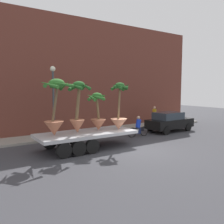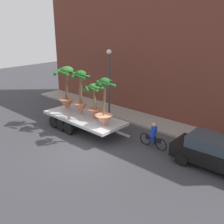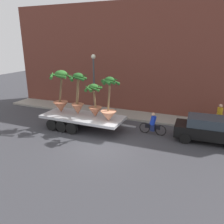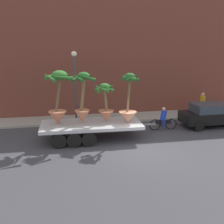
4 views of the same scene
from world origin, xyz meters
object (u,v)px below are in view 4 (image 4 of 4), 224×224
Objects in this scene: potted_palm_front at (83,100)px; potted_palm_extra at (128,104)px; pedestrian_near_gate at (202,103)px; potted_palm_middle at (106,106)px; potted_palm_rear at (58,100)px; cyclist at (163,120)px; parked_car at (211,114)px; street_lamp at (75,78)px; flatbed_trailer at (87,127)px.

potted_palm_extra is (2.57, -0.47, -0.25)m from potted_palm_front.
potted_palm_extra is 1.69× the size of pedestrian_near_gate.
potted_palm_middle is 0.78× the size of potted_palm_front.
potted_palm_front is at bearing 179.14° from potted_palm_middle.
potted_palm_rear reaches higher than potted_palm_middle.
potted_palm_rear is 3.98m from potted_palm_extra.
cyclist is 3.41m from parked_car.
potted_palm_rear is 10.16m from parked_car.
pedestrian_near_gate is (0.66, 2.40, 0.22)m from parked_car.
pedestrian_near_gate reaches higher than cyclist.
street_lamp is (1.09, 3.11, 0.85)m from potted_palm_rear.
potted_palm_rear is at bearing -172.92° from cyclist.
potted_palm_middle is at bearing -62.55° from street_lamp.
potted_palm_front is at bearing -173.97° from parked_car.
flatbed_trailer is 2.26m from potted_palm_rear.
potted_palm_front is at bearing -160.37° from pedestrian_near_gate.
potted_palm_extra is at bearing -154.76° from cyclist.
potted_palm_rear is at bearing 173.84° from potted_palm_extra.
parked_car is (8.62, 0.91, -1.50)m from potted_palm_front.
potted_palm_extra reaches higher than parked_car.
pedestrian_near_gate is 9.82m from street_lamp.
potted_palm_extra is (1.26, -0.45, 0.11)m from potted_palm_middle.
pedestrian_near_gate is at bearing 17.49° from potted_palm_rear.
street_lamp is at bearing -178.54° from pedestrian_near_gate.
pedestrian_near_gate is (7.96, 3.33, -0.92)m from potted_palm_middle.
pedestrian_near_gate is (10.65, 3.36, -1.34)m from potted_palm_rear.
parked_car is 0.85× the size of street_lamp.
parked_car is (7.30, 0.93, -1.14)m from potted_palm_middle.
street_lamp reaches higher than flatbed_trailer.
street_lamp reaches higher than parked_car.
parked_car reaches higher than cyclist.
flatbed_trailer is at bearing -45.19° from potted_palm_front.
potted_palm_front reaches higher than cyclist.
cyclist is at bearing -177.63° from parked_car.
cyclist is (6.59, 0.82, -1.72)m from potted_palm_rear.
parked_car is 2.41× the size of pedestrian_near_gate.
potted_palm_extra is (3.95, -0.43, -0.31)m from potted_palm_rear.
street_lamp reaches higher than potted_palm_middle.
street_lamp reaches higher than potted_palm_rear.
pedestrian_near_gate is at bearing 74.60° from parked_car.
potted_palm_middle is (2.69, 0.03, -0.42)m from potted_palm_rear.
potted_palm_extra is at bearing -10.48° from potted_palm_front.
parked_car is at bearing 7.45° from flatbed_trailer.
flatbed_trailer is at bearing -81.62° from street_lamp.
potted_palm_middle is at bearing 160.08° from potted_palm_extra.
potted_palm_extra is 7.77m from pedestrian_near_gate.
pedestrian_near_gate is at bearing 21.06° from flatbed_trailer.
flatbed_trailer is 3.69× the size of cyclist.
cyclist is (5.02, 0.96, -0.10)m from flatbed_trailer.
street_lamp reaches higher than potted_palm_front.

